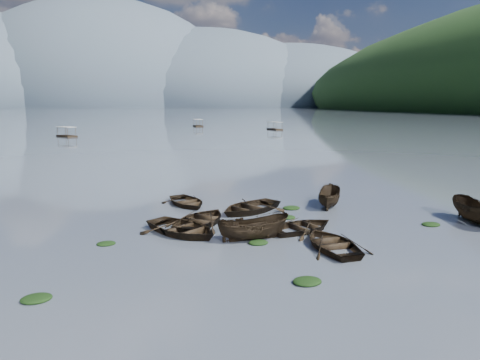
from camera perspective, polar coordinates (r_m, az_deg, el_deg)
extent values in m
plane|color=#535B68|center=(20.13, 8.37, -11.58)|extent=(2400.00, 2400.00, 0.00)
ellipsoid|color=#475666|center=(918.81, -17.36, 9.31)|extent=(520.00, 520.00, 340.00)
ellipsoid|color=#475666|center=(929.02, -4.78, 9.74)|extent=(520.00, 520.00, 260.00)
ellipsoid|color=#475666|center=(973.90, 5.89, 9.74)|extent=(520.00, 520.00, 220.00)
imported|color=black|center=(25.11, -7.68, -7.10)|extent=(5.85, 6.21, 1.05)
imported|color=black|center=(26.88, -5.11, -5.88)|extent=(5.62, 5.88, 0.99)
imported|color=black|center=(23.87, 1.82, -7.93)|extent=(4.18, 1.76, 1.58)
imported|color=black|center=(23.05, 12.16, -8.83)|extent=(3.25, 4.49, 0.92)
imported|color=black|center=(25.70, 8.39, -6.71)|extent=(5.03, 4.27, 0.89)
imported|color=black|center=(30.76, 29.16, -5.09)|extent=(2.37, 4.87, 1.81)
imported|color=black|center=(31.90, -7.08, -3.33)|extent=(4.13, 4.99, 0.90)
imported|color=black|center=(29.78, 1.27, -4.23)|extent=(6.22, 5.77, 1.05)
imported|color=black|center=(32.02, 11.72, -3.42)|extent=(3.36, 4.25, 1.56)
ellipsoid|color=black|center=(18.70, -25.50, -14.26)|extent=(1.17, 0.95, 0.25)
ellipsoid|color=black|center=(23.20, 2.47, -8.48)|extent=(1.08, 0.87, 0.24)
ellipsoid|color=black|center=(18.65, 8.94, -13.41)|extent=(1.25, 1.00, 0.27)
ellipsoid|color=black|center=(28.79, 0.45, -4.74)|extent=(0.89, 0.75, 0.20)
ellipsoid|color=black|center=(29.03, 24.10, -5.53)|extent=(1.16, 0.92, 0.24)
ellipsoid|color=black|center=(24.15, -17.41, -8.19)|extent=(1.00, 0.81, 0.21)
ellipsoid|color=black|center=(28.29, 6.32, -5.08)|extent=(1.10, 0.92, 0.23)
ellipsoid|color=black|center=(30.72, 6.86, -3.86)|extent=(1.26, 1.00, 0.27)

